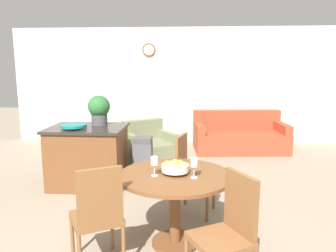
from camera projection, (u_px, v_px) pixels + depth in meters
wall_back at (180, 86)px, 7.77m from camera, size 8.00×0.09×2.70m
dining_table at (175, 190)px, 3.26m from camera, size 1.13×1.13×0.75m
dining_chair_near_left at (98, 213)px, 2.87m from camera, size 0.57×0.57×0.97m
dining_chair_near_right at (228, 228)px, 2.59m from camera, size 0.57×0.57×0.97m
dining_chair_far_side at (190, 171)px, 4.03m from camera, size 0.52×0.52×0.97m
fruit_bowl at (175, 167)px, 3.22m from camera, size 0.27×0.27×0.15m
wine_glass_left at (154, 162)px, 3.15m from camera, size 0.07×0.07×0.19m
wine_glass_right at (194, 163)px, 3.09m from camera, size 0.07×0.07×0.19m
kitchen_island at (88, 156)px, 4.98m from camera, size 1.13×0.88×0.91m
teal_bowl at (74, 126)px, 4.74m from camera, size 0.37×0.37×0.06m
potted_plant at (99, 109)px, 5.04m from camera, size 0.34×0.34×0.46m
trash_bin at (143, 160)px, 5.15m from camera, size 0.29×0.28×0.71m
couch at (239, 137)px, 7.10m from camera, size 2.01×1.16×0.84m
armchair at (149, 148)px, 6.21m from camera, size 1.15×1.15×0.78m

